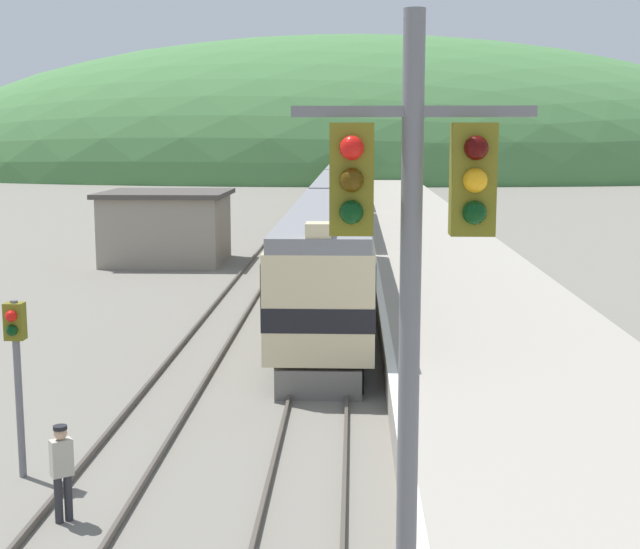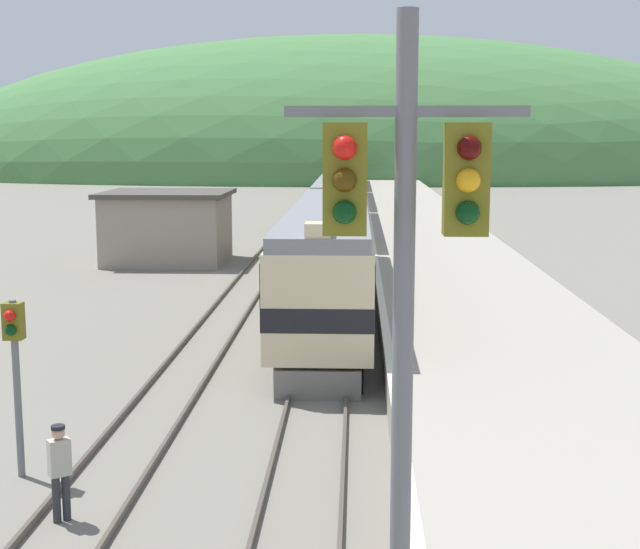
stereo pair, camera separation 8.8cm
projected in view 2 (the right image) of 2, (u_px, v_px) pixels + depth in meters
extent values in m
cube|color=#4C443D|center=(336.00, 217.00, 71.76)|extent=(0.08, 180.00, 0.16)
cube|color=#4C443D|center=(354.00, 217.00, 71.70)|extent=(0.08, 180.00, 0.16)
cube|color=#4C443D|center=(289.00, 216.00, 71.92)|extent=(0.08, 180.00, 0.16)
cube|color=#4C443D|center=(307.00, 216.00, 71.86)|extent=(0.08, 180.00, 0.16)
cube|color=#9E9689|center=(430.00, 241.00, 51.71)|extent=(7.07, 140.00, 0.93)
cube|color=silver|center=(372.00, 233.00, 51.78)|extent=(0.24, 140.00, 0.01)
ellipsoid|color=#477A42|center=(351.00, 176.00, 145.60)|extent=(145.64, 65.54, 44.63)
cube|color=gray|center=(168.00, 229.00, 46.30)|extent=(5.93, 5.52, 3.47)
cube|color=#47423D|center=(167.00, 194.00, 46.02)|extent=(6.43, 6.02, 0.24)
cube|color=black|center=(330.00, 307.00, 32.28)|extent=(2.31, 19.26, 0.85)
cube|color=beige|center=(330.00, 256.00, 32.00)|extent=(2.82, 20.49, 2.83)
cube|color=black|center=(330.00, 263.00, 32.03)|extent=(2.85, 20.51, 0.62)
cube|color=black|center=(330.00, 239.00, 31.90)|extent=(2.84, 19.26, 0.85)
cube|color=slate|center=(330.00, 212.00, 31.75)|extent=(2.65, 20.49, 0.40)
cube|color=black|center=(319.00, 280.00, 22.90)|extent=(2.86, 2.20, 1.13)
cube|color=beige|center=(318.00, 230.00, 22.02)|extent=(0.64, 0.80, 0.36)
cube|color=slate|center=(318.00, 384.00, 22.37)|extent=(2.20, 0.40, 0.77)
cube|color=black|center=(341.00, 237.00, 54.44)|extent=(2.31, 21.27, 0.85)
cube|color=beige|center=(341.00, 207.00, 54.16)|extent=(2.82, 22.62, 2.83)
cube|color=black|center=(341.00, 210.00, 54.19)|extent=(2.85, 22.64, 0.62)
cube|color=black|center=(341.00, 196.00, 54.06)|extent=(2.84, 21.27, 0.85)
cube|color=slate|center=(341.00, 180.00, 53.91)|extent=(2.65, 22.62, 0.40)
cube|color=black|center=(346.00, 206.00, 77.66)|extent=(2.31, 21.27, 0.85)
cube|color=beige|center=(346.00, 185.00, 77.38)|extent=(2.82, 22.62, 2.83)
cube|color=black|center=(346.00, 188.00, 77.41)|extent=(2.85, 22.64, 0.62)
cube|color=black|center=(346.00, 178.00, 77.28)|extent=(2.84, 21.27, 0.85)
cube|color=slate|center=(346.00, 167.00, 77.13)|extent=(2.65, 22.62, 0.40)
cube|color=black|center=(349.00, 190.00, 100.88)|extent=(2.31, 21.27, 0.85)
cube|color=beige|center=(349.00, 174.00, 100.60)|extent=(2.82, 22.62, 2.83)
cube|color=black|center=(349.00, 176.00, 100.63)|extent=(2.85, 22.64, 0.62)
cube|color=black|center=(349.00, 168.00, 100.50)|extent=(2.84, 21.27, 0.85)
cube|color=slate|center=(349.00, 159.00, 100.35)|extent=(2.65, 22.62, 0.40)
cylinder|color=slate|center=(402.00, 426.00, 8.46)|extent=(0.20, 0.20, 7.69)
cube|color=slate|center=(406.00, 111.00, 8.00)|extent=(2.20, 0.10, 0.10)
cube|color=#6B6619|center=(345.00, 179.00, 8.12)|extent=(0.40, 0.28, 1.02)
sphere|color=red|center=(345.00, 148.00, 7.91)|extent=(0.22, 0.22, 0.22)
sphere|color=#412C05|center=(345.00, 180.00, 7.95)|extent=(0.22, 0.22, 0.22)
sphere|color=black|center=(345.00, 212.00, 7.99)|extent=(0.22, 0.22, 0.22)
cube|color=#6B6619|center=(466.00, 179.00, 8.08)|extent=(0.40, 0.28, 1.02)
sphere|color=#3C0504|center=(469.00, 148.00, 7.86)|extent=(0.22, 0.22, 0.22)
sphere|color=orange|center=(468.00, 180.00, 7.90)|extent=(0.22, 0.22, 0.22)
sphere|color=black|center=(468.00, 213.00, 7.95)|extent=(0.22, 0.22, 0.22)
cylinder|color=slate|center=(17.00, 389.00, 17.08)|extent=(0.14, 0.14, 3.49)
cube|color=#6B6619|center=(13.00, 321.00, 16.88)|extent=(0.36, 0.28, 0.71)
sphere|color=red|center=(10.00, 316.00, 16.68)|extent=(0.22, 0.22, 0.22)
sphere|color=black|center=(10.00, 330.00, 16.73)|extent=(0.22, 0.22, 0.22)
cylinder|color=#2D2D33|center=(56.00, 499.00, 15.22)|extent=(0.14, 0.14, 0.83)
cylinder|color=#2D2D33|center=(66.00, 497.00, 15.31)|extent=(0.14, 0.14, 0.83)
cube|color=#B2AD9E|center=(59.00, 457.00, 15.15)|extent=(0.42, 0.39, 0.64)
sphere|color=tan|center=(58.00, 433.00, 15.09)|extent=(0.22, 0.22, 0.22)
cylinder|color=black|center=(58.00, 427.00, 15.07)|extent=(0.24, 0.24, 0.07)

